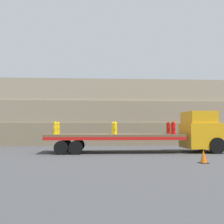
% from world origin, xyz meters
% --- Properties ---
extents(ground_plane, '(120.00, 120.00, 0.00)m').
position_xyz_m(ground_plane, '(0.00, 0.00, 0.00)').
color(ground_plane, '#474749').
extents(rock_cliff, '(60.00, 3.30, 6.14)m').
position_xyz_m(rock_cliff, '(0.00, 7.77, 3.07)').
color(rock_cliff, '#84755B').
rests_on(rock_cliff, ground_plane).
extents(truck_cab, '(2.42, 2.60, 2.68)m').
position_xyz_m(truck_cab, '(5.93, 0.00, 1.34)').
color(truck_cab, orange).
rests_on(truck_cab, ground_plane).
extents(flatbed_trailer, '(8.72, 2.58, 1.20)m').
position_xyz_m(flatbed_trailer, '(-0.56, 0.00, 0.98)').
color(flatbed_trailer, brown).
rests_on(flatbed_trailer, ground_plane).
extents(fire_hydrant_yellow_near_0, '(0.35, 0.49, 0.80)m').
position_xyz_m(fire_hydrant_yellow_near_0, '(-3.76, -0.54, 1.59)').
color(fire_hydrant_yellow_near_0, gold).
rests_on(fire_hydrant_yellow_near_0, flatbed_trailer).
extents(fire_hydrant_yellow_far_0, '(0.35, 0.49, 0.80)m').
position_xyz_m(fire_hydrant_yellow_far_0, '(-3.76, 0.54, 1.59)').
color(fire_hydrant_yellow_far_0, gold).
rests_on(fire_hydrant_yellow_far_0, flatbed_trailer).
extents(fire_hydrant_yellow_near_1, '(0.35, 0.49, 0.80)m').
position_xyz_m(fire_hydrant_yellow_near_1, '(0.00, -0.54, 1.59)').
color(fire_hydrant_yellow_near_1, gold).
rests_on(fire_hydrant_yellow_near_1, flatbed_trailer).
extents(fire_hydrant_yellow_far_1, '(0.35, 0.49, 0.80)m').
position_xyz_m(fire_hydrant_yellow_far_1, '(0.00, 0.54, 1.59)').
color(fire_hydrant_yellow_far_1, gold).
rests_on(fire_hydrant_yellow_far_1, flatbed_trailer).
extents(fire_hydrant_red_near_2, '(0.35, 0.49, 0.80)m').
position_xyz_m(fire_hydrant_red_near_2, '(3.76, -0.54, 1.59)').
color(fire_hydrant_red_near_2, red).
rests_on(fire_hydrant_red_near_2, flatbed_trailer).
extents(fire_hydrant_red_far_2, '(0.35, 0.49, 0.80)m').
position_xyz_m(fire_hydrant_red_far_2, '(3.76, 0.54, 1.59)').
color(fire_hydrant_red_far_2, red).
rests_on(fire_hydrant_red_far_2, flatbed_trailer).
extents(cargo_strap_rear, '(0.05, 2.67, 0.01)m').
position_xyz_m(cargo_strap_rear, '(-3.76, 0.00, 2.01)').
color(cargo_strap_rear, yellow).
rests_on(cargo_strap_rear, fire_hydrant_yellow_near_0).
extents(cargo_strap_middle, '(0.05, 2.67, 0.01)m').
position_xyz_m(cargo_strap_middle, '(0.00, 0.00, 2.01)').
color(cargo_strap_middle, yellow).
rests_on(cargo_strap_middle, fire_hydrant_yellow_near_1).
extents(cargo_strap_front, '(0.05, 2.67, 0.01)m').
position_xyz_m(cargo_strap_front, '(3.76, 0.00, 2.01)').
color(cargo_strap_front, yellow).
rests_on(cargo_strap_front, fire_hydrant_red_near_2).
extents(traffic_cone, '(0.39, 0.39, 0.62)m').
position_xyz_m(traffic_cone, '(3.74, -5.12, 0.30)').
color(traffic_cone, black).
rests_on(traffic_cone, ground_plane).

